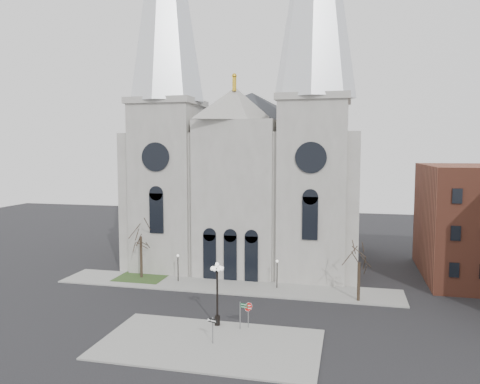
% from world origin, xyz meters
% --- Properties ---
extents(ground, '(160.00, 160.00, 0.00)m').
position_xyz_m(ground, '(0.00, 0.00, 0.00)').
color(ground, black).
rests_on(ground, ground).
extents(sidewalk_near, '(18.00, 10.00, 0.14)m').
position_xyz_m(sidewalk_near, '(3.00, -5.00, 0.07)').
color(sidewalk_near, gray).
rests_on(sidewalk_near, ground).
extents(sidewalk_far, '(40.00, 6.00, 0.14)m').
position_xyz_m(sidewalk_far, '(0.00, 11.00, 0.07)').
color(sidewalk_far, gray).
rests_on(sidewalk_far, ground).
extents(grass_patch, '(6.00, 5.00, 0.18)m').
position_xyz_m(grass_patch, '(-11.00, 12.00, 0.09)').
color(grass_patch, '#2A431D').
rests_on(grass_patch, ground).
extents(cathedral, '(33.00, 26.66, 54.00)m').
position_xyz_m(cathedral, '(0.00, 22.86, 18.48)').
color(cathedral, gray).
rests_on(cathedral, ground).
extents(tree_left, '(3.20, 3.20, 7.50)m').
position_xyz_m(tree_left, '(-11.00, 12.00, 5.58)').
color(tree_left, black).
rests_on(tree_left, ground).
extents(tree_right, '(3.20, 3.20, 6.00)m').
position_xyz_m(tree_right, '(15.00, 9.00, 4.47)').
color(tree_right, black).
rests_on(tree_right, ground).
extents(ped_lamp_left, '(0.32, 0.32, 3.26)m').
position_xyz_m(ped_lamp_left, '(-6.00, 11.50, 2.33)').
color(ped_lamp_left, black).
rests_on(ped_lamp_left, sidewalk_far).
extents(ped_lamp_right, '(0.32, 0.32, 3.26)m').
position_xyz_m(ped_lamp_right, '(6.00, 11.50, 2.33)').
color(ped_lamp_right, black).
rests_on(ped_lamp_right, sidewalk_far).
extents(stop_sign, '(0.79, 0.33, 2.32)m').
position_xyz_m(stop_sign, '(5.37, -1.01, 1.80)').
color(stop_sign, slate).
rests_on(stop_sign, sidewalk_near).
extents(globe_lamp, '(1.53, 1.53, 5.77)m').
position_xyz_m(globe_lamp, '(2.53, -1.06, 3.77)').
color(globe_lamp, black).
rests_on(globe_lamp, sidewalk_near).
extents(one_way_sign, '(0.91, 0.36, 2.17)m').
position_xyz_m(one_way_sign, '(3.26, -4.97, 1.61)').
color(one_way_sign, slate).
rests_on(one_way_sign, sidewalk_near).
extents(street_name_sign, '(0.77, 0.23, 2.44)m').
position_xyz_m(street_name_sign, '(4.81, -1.50, 1.57)').
color(street_name_sign, slate).
rests_on(street_name_sign, sidewalk_near).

